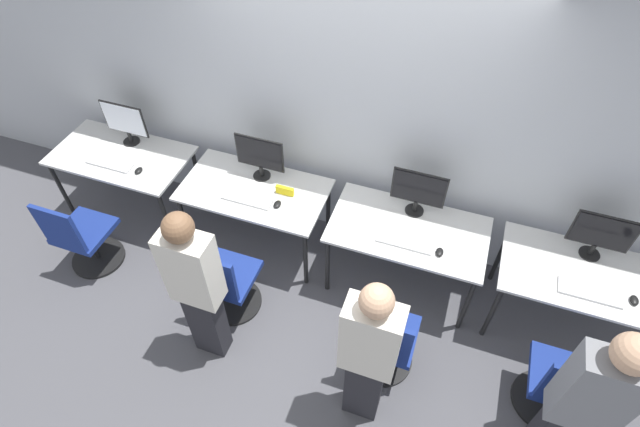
{
  "coord_description": "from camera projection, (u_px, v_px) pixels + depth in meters",
  "views": [
    {
      "loc": [
        0.89,
        -2.38,
        3.77
      ],
      "look_at": [
        0.0,
        0.14,
        0.86
      ],
      "focal_mm": 28.0,
      "sensor_mm": 36.0,
      "label": 1
    }
  ],
  "objects": [
    {
      "name": "ground_plane",
      "position": [
        315.0,
        289.0,
        4.49
      ],
      "size": [
        20.0,
        20.0,
        0.0
      ],
      "primitive_type": "plane",
      "color": "#4C4C51"
    },
    {
      "name": "wall_back",
      "position": [
        349.0,
        109.0,
        3.99
      ],
      "size": [
        12.0,
        0.05,
        2.8
      ],
      "color": "#B7BCC1",
      "rests_on": "ground_plane"
    },
    {
      "name": "desk_far_left",
      "position": [
        122.0,
        160.0,
        4.71
      ],
      "size": [
        1.28,
        0.7,
        0.71
      ],
      "color": "silver",
      "rests_on": "ground_plane"
    },
    {
      "name": "monitor_far_left",
      "position": [
        125.0,
        122.0,
        4.61
      ],
      "size": [
        0.44,
        0.16,
        0.43
      ],
      "color": "black",
      "rests_on": "desk_far_left"
    },
    {
      "name": "keyboard_far_left",
      "position": [
        111.0,
        163.0,
        4.57
      ],
      "size": [
        0.44,
        0.15,
        0.02
      ],
      "color": "silver",
      "rests_on": "desk_far_left"
    },
    {
      "name": "mouse_far_left",
      "position": [
        139.0,
        171.0,
        4.49
      ],
      "size": [
        0.06,
        0.09,
        0.03
      ],
      "color": "black",
      "rests_on": "desk_far_left"
    },
    {
      "name": "office_chair_far_left",
      "position": [
        83.0,
        239.0,
        4.43
      ],
      "size": [
        0.48,
        0.48,
        0.87
      ],
      "color": "black",
      "rests_on": "ground_plane"
    },
    {
      "name": "desk_left",
      "position": [
        255.0,
        195.0,
        4.4
      ],
      "size": [
        1.28,
        0.7,
        0.71
      ],
      "color": "silver",
      "rests_on": "ground_plane"
    },
    {
      "name": "monitor_left",
      "position": [
        260.0,
        156.0,
        4.29
      ],
      "size": [
        0.44,
        0.16,
        0.43
      ],
      "color": "black",
      "rests_on": "desk_left"
    },
    {
      "name": "keyboard_left",
      "position": [
        247.0,
        198.0,
        4.26
      ],
      "size": [
        0.44,
        0.15,
        0.02
      ],
      "color": "silver",
      "rests_on": "desk_left"
    },
    {
      "name": "mouse_left",
      "position": [
        277.0,
        204.0,
        4.2
      ],
      "size": [
        0.06,
        0.09,
        0.03
      ],
      "color": "black",
      "rests_on": "desk_left"
    },
    {
      "name": "office_chair_left",
      "position": [
        226.0,
        284.0,
        4.11
      ],
      "size": [
        0.48,
        0.48,
        0.87
      ],
      "color": "black",
      "rests_on": "ground_plane"
    },
    {
      "name": "person_left",
      "position": [
        196.0,
        285.0,
        3.5
      ],
      "size": [
        0.36,
        0.21,
        1.58
      ],
      "color": "#232328",
      "rests_on": "ground_plane"
    },
    {
      "name": "desk_right",
      "position": [
        407.0,
        234.0,
        4.09
      ],
      "size": [
        1.28,
        0.7,
        0.71
      ],
      "color": "silver",
      "rests_on": "ground_plane"
    },
    {
      "name": "monitor_right",
      "position": [
        418.0,
        191.0,
        4.0
      ],
      "size": [
        0.44,
        0.16,
        0.43
      ],
      "color": "black",
      "rests_on": "desk_right"
    },
    {
      "name": "keyboard_right",
      "position": [
        405.0,
        241.0,
        3.94
      ],
      "size": [
        0.44,
        0.15,
        0.02
      ],
      "color": "silver",
      "rests_on": "desk_right"
    },
    {
      "name": "mouse_right",
      "position": [
        440.0,
        252.0,
        3.86
      ],
      "size": [
        0.06,
        0.09,
        0.03
      ],
      "color": "black",
      "rests_on": "desk_right"
    },
    {
      "name": "office_chair_right",
      "position": [
        384.0,
        344.0,
        3.74
      ],
      "size": [
        0.48,
        0.48,
        0.87
      ],
      "color": "black",
      "rests_on": "ground_plane"
    },
    {
      "name": "person_right",
      "position": [
        369.0,
        353.0,
        3.16
      ],
      "size": [
        0.36,
        0.2,
        1.55
      ],
      "color": "#232328",
      "rests_on": "ground_plane"
    },
    {
      "name": "desk_far_right",
      "position": [
        585.0,
        281.0,
        3.78
      ],
      "size": [
        1.28,
        0.7,
        0.71
      ],
      "color": "silver",
      "rests_on": "ground_plane"
    },
    {
      "name": "monitor_far_right",
      "position": [
        602.0,
        234.0,
        3.69
      ],
      "size": [
        0.44,
        0.16,
        0.43
      ],
      "color": "black",
      "rests_on": "desk_far_right"
    },
    {
      "name": "keyboard_far_right",
      "position": [
        590.0,
        292.0,
        3.61
      ],
      "size": [
        0.44,
        0.15,
        0.02
      ],
      "color": "silver",
      "rests_on": "desk_far_right"
    },
    {
      "name": "mouse_far_right",
      "position": [
        634.0,
        300.0,
        3.56
      ],
      "size": [
        0.06,
        0.09,
        0.03
      ],
      "color": "black",
      "rests_on": "desk_far_right"
    },
    {
      "name": "office_chair_far_right",
      "position": [
        559.0,
        389.0,
        3.51
      ],
      "size": [
        0.48,
        0.48,
        0.87
      ],
      "color": "black",
      "rests_on": "ground_plane"
    },
    {
      "name": "person_far_right",
      "position": [
        583.0,
        405.0,
        2.89
      ],
      "size": [
        0.36,
        0.21,
        1.64
      ],
      "color": "#232328",
      "rests_on": "ground_plane"
    },
    {
      "name": "placard_left",
      "position": [
        285.0,
        191.0,
        4.28
      ],
      "size": [
        0.16,
        0.03,
        0.08
      ],
      "color": "yellow",
      "rests_on": "desk_left"
    }
  ]
}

